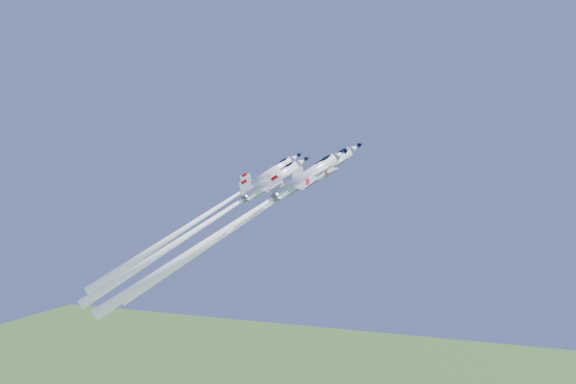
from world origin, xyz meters
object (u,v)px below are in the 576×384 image
(jet_lead, at_px, (255,214))
(jet_slot, at_px, (207,223))
(jet_left, at_px, (205,215))
(jet_right, at_px, (235,223))

(jet_lead, height_order, jet_slot, jet_lead)
(jet_left, height_order, jet_slot, jet_left)
(jet_right, xyz_separation_m, jet_slot, (-5.64, 0.33, -0.19))
(jet_lead, bearing_deg, jet_left, -143.27)
(jet_slot, bearing_deg, jet_right, 46.25)
(jet_right, relative_size, jet_slot, 1.10)
(jet_left, bearing_deg, jet_right, 8.43)
(jet_slot, bearing_deg, jet_left, 169.64)
(jet_left, xyz_separation_m, jet_right, (11.04, -9.65, -0.42))
(jet_left, distance_m, jet_slot, 10.78)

